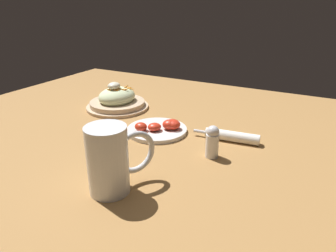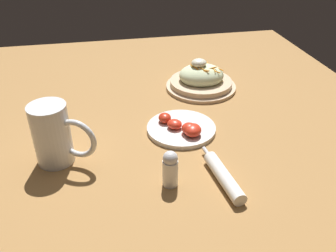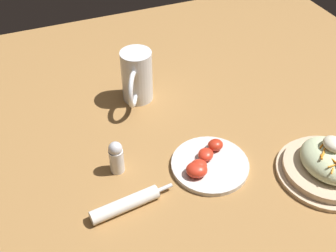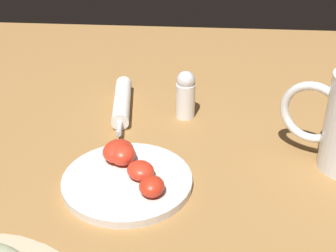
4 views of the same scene
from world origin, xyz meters
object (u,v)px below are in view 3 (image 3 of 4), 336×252
at_px(tomato_plate, 208,164).
at_px(salt_shaker, 116,157).
at_px(salad_plate, 328,165).
at_px(beer_mug, 137,78).
at_px(napkin_roll, 126,204).

xyz_separation_m(tomato_plate, salt_shaker, (-0.07, -0.19, 0.03)).
xyz_separation_m(salad_plate, beer_mug, (-0.42, -0.30, 0.04)).
xyz_separation_m(napkin_roll, salt_shaker, (-0.11, 0.02, 0.03)).
bearing_deg(tomato_plate, napkin_roll, -78.67).
height_order(salad_plate, tomato_plate, salad_plate).
bearing_deg(salad_plate, tomato_plate, -116.28).
bearing_deg(tomato_plate, beer_mug, -168.30).
bearing_deg(salt_shaker, napkin_roll, -7.84).
relative_size(salad_plate, salt_shaker, 2.65).
distance_m(napkin_roll, salt_shaker, 0.12).
bearing_deg(napkin_roll, tomato_plate, 101.33).
distance_m(beer_mug, napkin_roll, 0.38).
xyz_separation_m(beer_mug, salt_shaker, (0.24, -0.13, -0.02)).
distance_m(salad_plate, beer_mug, 0.52).
height_order(tomato_plate, salt_shaker, salt_shaker).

